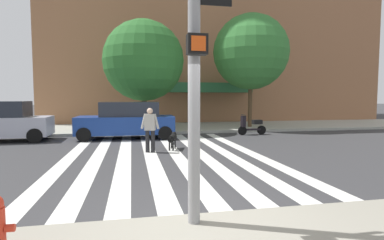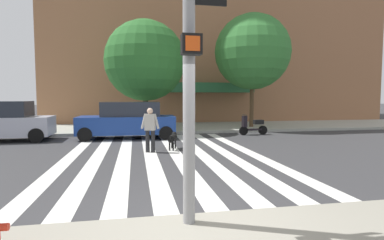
# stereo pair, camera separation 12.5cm
# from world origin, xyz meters

# --- Properties ---
(ground_plane) EXTENTS (160.00, 160.00, 0.00)m
(ground_plane) POSITION_xyz_m (0.00, 5.92, 0.00)
(ground_plane) COLOR #353538
(sidewalk_far) EXTENTS (80.00, 6.00, 0.15)m
(sidewalk_far) POSITION_xyz_m (0.00, 14.85, 0.07)
(sidewalk_far) COLOR #A3A599
(sidewalk_far) RESTS_ON ground_plane
(crosswalk_stripes) EXTENTS (6.75, 11.25, 0.01)m
(crosswalk_stripes) POSITION_xyz_m (0.10, 5.92, 0.00)
(crosswalk_stripes) COLOR silver
(crosswalk_stripes) RESTS_ON ground_plane
(parked_car_behind_first) EXTENTS (4.71, 2.03, 1.80)m
(parked_car_behind_first) POSITION_xyz_m (-1.22, 10.59, 0.89)
(parked_car_behind_first) COLOR navy
(parked_car_behind_first) RESTS_ON ground_plane
(parked_scooter) EXTENTS (1.63, 0.50, 1.11)m
(parked_scooter) POSITION_xyz_m (5.43, 10.78, 0.48)
(parked_scooter) COLOR black
(parked_scooter) RESTS_ON ground_plane
(street_tree_nearest) EXTENTS (4.66, 4.66, 6.34)m
(street_tree_nearest) POSITION_xyz_m (-0.26, 13.24, 4.15)
(street_tree_nearest) COLOR #4C3823
(street_tree_nearest) RESTS_ON sidewalk_far
(street_tree_middle) EXTENTS (4.77, 4.77, 7.14)m
(street_tree_middle) POSITION_xyz_m (6.48, 13.68, 4.90)
(street_tree_middle) COLOR #4C3823
(street_tree_middle) RESTS_ON sidewalk_far
(pedestrian_dog_walker) EXTENTS (0.70, 0.34, 1.64)m
(pedestrian_dog_walker) POSITION_xyz_m (-0.33, 6.49, 0.93)
(pedestrian_dog_walker) COLOR black
(pedestrian_dog_walker) RESTS_ON ground_plane
(dog_on_leash) EXTENTS (0.48, 1.12, 0.65)m
(dog_on_leash) POSITION_xyz_m (0.56, 6.96, 0.44)
(dog_on_leash) COLOR black
(dog_on_leash) RESTS_ON ground_plane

